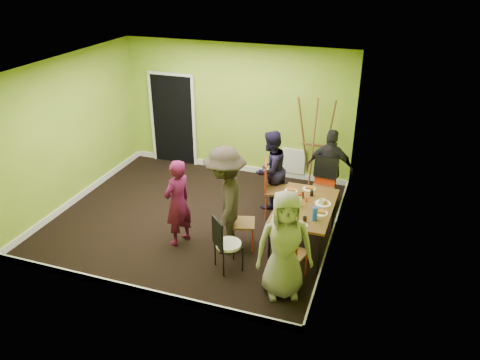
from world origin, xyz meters
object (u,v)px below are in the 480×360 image
(chair_back_end, at_px, (325,173))
(thermos, at_px, (300,201))
(blue_bottle, at_px, (315,214))
(dining_table, at_px, (305,209))
(chair_left_far, at_px, (272,185))
(person_standing, at_px, (178,203))
(easel, at_px, (315,143))
(chair_left_near, at_px, (238,218))
(orange_bottle, at_px, (306,200))
(person_back_end, at_px, (330,168))
(chair_bentwood, at_px, (225,241))
(chair_front_end, at_px, (289,251))
(person_left_near, at_px, (225,201))
(person_left_far, at_px, (270,170))
(person_front_end, at_px, (284,245))

(chair_back_end, distance_m, thermos, 1.44)
(blue_bottle, bearing_deg, chair_back_end, 94.40)
(dining_table, bearing_deg, chair_left_far, 133.09)
(person_standing, bearing_deg, easel, 169.25)
(thermos, bearing_deg, chair_back_end, 83.11)
(chair_left_near, bearing_deg, orange_bottle, 100.95)
(person_back_end, bearing_deg, easel, -51.23)
(dining_table, distance_m, person_standing, 2.07)
(chair_bentwood, xyz_separation_m, blue_bottle, (1.22, 0.65, 0.36))
(chair_front_end, bearing_deg, blue_bottle, 84.76)
(person_left_near, bearing_deg, person_left_far, 156.52)
(person_standing, bearing_deg, chair_back_end, 153.48)
(chair_left_far, bearing_deg, person_front_end, 4.35)
(chair_back_end, xyz_separation_m, person_front_end, (-0.11, -2.67, 0.08))
(person_left_near, bearing_deg, person_standing, -99.27)
(chair_left_far, xyz_separation_m, chair_back_end, (0.88, 0.54, 0.14))
(chair_bentwood, relative_size, thermos, 4.58)
(dining_table, xyz_separation_m, blue_bottle, (0.23, -0.40, 0.16))
(easel, height_order, person_back_end, easel)
(chair_left_far, height_order, chair_bentwood, chair_left_far)
(dining_table, bearing_deg, chair_bentwood, -133.68)
(chair_front_end, xyz_separation_m, person_back_end, (0.16, 2.58, 0.23))
(person_left_far, height_order, person_front_end, person_front_end)
(blue_bottle, bearing_deg, chair_left_near, 179.70)
(chair_front_end, bearing_deg, person_standing, -176.32)
(blue_bottle, xyz_separation_m, person_left_near, (-1.40, -0.13, 0.04))
(chair_back_end, xyz_separation_m, thermos, (-0.17, -1.42, 0.12))
(blue_bottle, xyz_separation_m, person_standing, (-2.21, -0.20, -0.11))
(person_standing, bearing_deg, chair_bentwood, 85.38)
(dining_table, relative_size, orange_bottle, 19.30)
(person_left_near, bearing_deg, chair_left_near, 117.23)
(thermos, xyz_separation_m, person_left_near, (-1.10, -0.48, 0.05))
(person_standing, xyz_separation_m, person_back_end, (2.14, 2.16, 0.01))
(person_left_far, bearing_deg, blue_bottle, 60.77)
(chair_left_near, xyz_separation_m, person_front_end, (1.00, -0.90, 0.27))
(chair_bentwood, distance_m, orange_bottle, 1.56)
(thermos, distance_m, person_back_end, 1.63)
(orange_bottle, distance_m, person_front_end, 1.43)
(person_left_near, bearing_deg, thermos, 99.82)
(chair_front_end, height_order, person_back_end, person_back_end)
(easel, bearing_deg, person_front_end, -85.68)
(easel, bearing_deg, blue_bottle, -79.00)
(chair_left_near, relative_size, easel, 0.50)
(person_left_far, bearing_deg, easel, 176.04)
(chair_front_end, distance_m, easel, 3.31)
(chair_bentwood, bearing_deg, person_front_end, 30.45)
(chair_bentwood, xyz_separation_m, person_back_end, (1.15, 2.61, 0.26))
(orange_bottle, bearing_deg, blue_bottle, -66.02)
(chair_left_near, xyz_separation_m, person_standing, (-0.96, -0.20, 0.21))
(blue_bottle, bearing_deg, chair_bentwood, -152.17)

